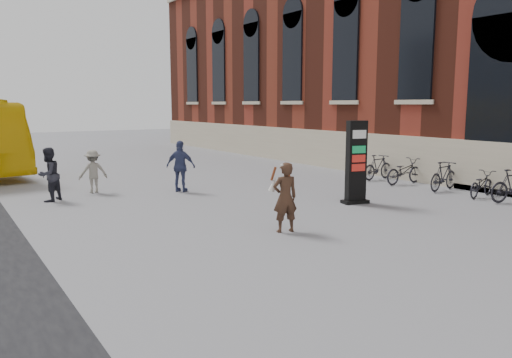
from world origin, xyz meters
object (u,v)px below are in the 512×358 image
bike_4 (481,184)px  bike_5 (444,176)px  bike_7 (378,167)px  woman (285,196)px  bike_6 (404,171)px  pedestrian_b (93,171)px  info_pylon (356,162)px  pedestrian_c (181,166)px  pedestrian_a (49,175)px

bike_4 → bike_5: bike_5 is taller
bike_7 → woman: bearing=114.3°
bike_5 → bike_6: bearing=-8.5°
pedestrian_b → bike_7: size_ratio=0.87×
info_pylon → pedestrian_c: bearing=139.9°
pedestrian_b → bike_6: (10.65, -4.53, -0.25)m
pedestrian_b → bike_6: size_ratio=0.79×
bike_7 → bike_6: bearing=174.1°
pedestrian_c → bike_5: size_ratio=1.03×
pedestrian_b → bike_4: 13.20m
info_pylon → bike_4: size_ratio=1.57×
info_pylon → bike_4: info_pylon is taller
pedestrian_c → bike_7: (7.99, -1.72, -0.39)m
woman → pedestrian_c: pedestrian_c is taller
pedestrian_a → pedestrian_b: (1.60, 0.82, -0.11)m
woman → pedestrian_b: size_ratio=1.13×
info_pylon → bike_4: (4.30, -1.48, -0.85)m
bike_4 → bike_5: (0.00, 1.47, 0.10)m
pedestrian_a → pedestrian_c: (4.25, -0.63, 0.04)m
pedestrian_a → pedestrian_b: bearing=166.9°
bike_6 → woman: bearing=112.1°
pedestrian_a → bike_4: (12.24, -6.98, -0.43)m
info_pylon → pedestrian_b: 8.97m
woman → bike_7: woman is taller
info_pylon → bike_6: size_ratio=1.36×
pedestrian_a → bike_6: bearing=122.9°
pedestrian_a → pedestrian_b: pedestrian_a is taller
bike_5 → bike_7: (0.00, 3.15, -0.01)m
info_pylon → pedestrian_c: (-3.69, 4.87, -0.38)m
woman → bike_7: (8.23, 4.81, -0.35)m
woman → pedestrian_b: bearing=-59.9°
bike_6 → pedestrian_b: bearing=66.3°
pedestrian_a → bike_7: (12.24, -2.36, -0.34)m
bike_5 → bike_6: 1.80m
info_pylon → bike_5: 4.37m
pedestrian_b → woman: bearing=109.5°
pedestrian_c → bike_5: bearing=-164.8°
pedestrian_c → bike_6: 8.57m
woman → pedestrian_a: 8.21m
pedestrian_c → bike_7: bearing=-145.6°
info_pylon → pedestrian_c: size_ratio=1.42×
bike_5 → bike_4: bearing=171.5°
pedestrian_b → bike_4: size_ratio=0.92×
info_pylon → bike_4: bearing=-6.2°
bike_4 → pedestrian_a: bearing=49.5°
pedestrian_a → bike_7: size_ratio=1.00×
pedestrian_a → bike_5: size_ratio=0.98×
info_pylon → bike_7: bearing=48.9°
woman → pedestrian_c: (0.25, 6.53, 0.03)m
woman → bike_6: (8.23, 3.46, -0.37)m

